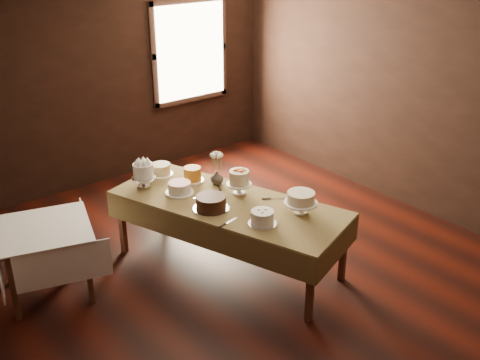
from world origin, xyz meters
name	(u,v)px	position (x,y,z in m)	size (l,w,h in m)	color
floor	(252,271)	(0.00, 0.00, 0.00)	(5.00, 6.00, 0.01)	black
wall_back	(106,79)	(0.00, 3.00, 1.40)	(5.00, 0.02, 2.80)	black
wall_right	(417,96)	(2.50, 0.00, 1.40)	(0.02, 6.00, 2.80)	black
window	(191,51)	(1.30, 2.94, 1.60)	(1.10, 0.05, 1.30)	#FFEABF
display_table	(228,207)	(-0.12, 0.24, 0.68)	(1.66, 2.54, 0.73)	#4D2D1D
side_table	(44,235)	(-1.73, 0.94, 0.62)	(1.04, 1.04, 0.70)	#4D2D1D
cake_meringue	(144,176)	(-0.59, 1.07, 0.85)	(0.25, 0.25, 0.27)	silver
cake_speckled	(161,170)	(-0.29, 1.22, 0.79)	(0.29, 0.29, 0.13)	white
cake_lattice	(180,189)	(-0.38, 0.71, 0.78)	(0.33, 0.33, 0.11)	white
cake_caramel	(193,175)	(-0.11, 0.87, 0.81)	(0.25, 0.25, 0.15)	white
cake_chocolate	(211,203)	(-0.34, 0.22, 0.80)	(0.41, 0.41, 0.14)	silver
cake_flowers	(239,183)	(0.08, 0.32, 0.85)	(0.28, 0.28, 0.27)	white
cake_swirl	(262,218)	(-0.16, -0.32, 0.80)	(0.30, 0.30, 0.14)	silver
cake_cream	(301,203)	(0.27, -0.38, 0.84)	(0.32, 0.32, 0.23)	white
cake_server_a	(258,209)	(0.01, -0.07, 0.74)	(0.24, 0.03, 0.01)	silver
cake_server_b	(278,198)	(0.32, -0.02, 0.74)	(0.24, 0.03, 0.01)	silver
cake_server_c	(201,198)	(-0.28, 0.47, 0.74)	(0.24, 0.03, 0.01)	silver
cake_server_d	(218,184)	(0.04, 0.63, 0.74)	(0.24, 0.03, 0.01)	silver
cake_server_e	(231,221)	(-0.34, -0.09, 0.74)	(0.24, 0.03, 0.01)	silver
flower_vase	(217,177)	(0.05, 0.65, 0.80)	(0.14, 0.14, 0.14)	#2D2823
flower_bouquet	(217,161)	(0.05, 0.65, 1.00)	(0.14, 0.14, 0.20)	white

